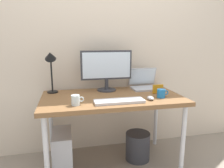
{
  "coord_description": "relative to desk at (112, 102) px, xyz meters",
  "views": [
    {
      "loc": [
        -0.42,
        -1.92,
        1.27
      ],
      "look_at": [
        0.0,
        0.0,
        0.86
      ],
      "focal_mm": 33.3,
      "sensor_mm": 36.0,
      "label": 1
    }
  ],
  "objects": [
    {
      "name": "mouse",
      "position": [
        0.32,
        -0.21,
        0.08
      ],
      "size": [
        0.06,
        0.09,
        0.03
      ],
      "primitive_type": "ellipsoid",
      "color": "#B2B2B7",
      "rests_on": "desk"
    },
    {
      "name": "wastebasket",
      "position": [
        0.29,
        0.03,
        -0.52
      ],
      "size": [
        0.26,
        0.26,
        0.3
      ],
      "primitive_type": "cylinder",
      "color": "#333338",
      "rests_on": "ground_plane"
    },
    {
      "name": "laptop",
      "position": [
        0.44,
        0.25,
        0.12
      ],
      "size": [
        0.32,
        0.28,
        0.22
      ],
      "color": "#B2B2B7",
      "rests_on": "desk"
    },
    {
      "name": "coffee_mug",
      "position": [
        0.45,
        -0.15,
        0.11
      ],
      "size": [
        0.11,
        0.08,
        0.08
      ],
      "color": "#1E72BF",
      "rests_on": "desk"
    },
    {
      "name": "ground_plane",
      "position": [
        0.0,
        0.0,
        -0.67
      ],
      "size": [
        6.0,
        6.0,
        0.0
      ],
      "primitive_type": "plane",
      "color": "gray"
    },
    {
      "name": "photo_frame",
      "position": [
        0.48,
        -0.01,
        0.11
      ],
      "size": [
        0.11,
        0.02,
        0.09
      ],
      "primitive_type": "cube",
      "rotation": [
        0.07,
        0.0,
        0.0
      ],
      "color": "orange",
      "rests_on": "desk"
    },
    {
      "name": "computer_tower",
      "position": [
        -0.5,
        -0.03,
        -0.46
      ],
      "size": [
        0.18,
        0.36,
        0.42
      ],
      "primitive_type": "cube",
      "color": "#B2B2B7",
      "rests_on": "ground_plane"
    },
    {
      "name": "back_wall",
      "position": [
        0.0,
        0.43,
        0.63
      ],
      "size": [
        4.4,
        0.04,
        2.6
      ],
      "primitive_type": "cube",
      "color": "beige",
      "rests_on": "ground_plane"
    },
    {
      "name": "glass_cup",
      "position": [
        -0.36,
        -0.22,
        0.11
      ],
      "size": [
        0.11,
        0.07,
        0.09
      ],
      "color": "silver",
      "rests_on": "desk"
    },
    {
      "name": "monitor",
      "position": [
        -0.01,
        0.23,
        0.31
      ],
      "size": [
        0.55,
        0.2,
        0.43
      ],
      "color": "#333338",
      "rests_on": "desk"
    },
    {
      "name": "keyboard",
      "position": [
        0.02,
        -0.23,
        0.08
      ],
      "size": [
        0.44,
        0.14,
        0.02
      ],
      "primitive_type": "cube",
      "color": "silver",
      "rests_on": "desk"
    },
    {
      "name": "desk",
      "position": [
        0.0,
        0.0,
        0.0
      ],
      "size": [
        1.35,
        0.73,
        0.74
      ],
      "color": "brown",
      "rests_on": "ground_plane"
    },
    {
      "name": "desk_lamp",
      "position": [
        -0.58,
        0.23,
        0.38
      ],
      "size": [
        0.11,
        0.16,
        0.45
      ],
      "color": "black",
      "rests_on": "desk"
    }
  ]
}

